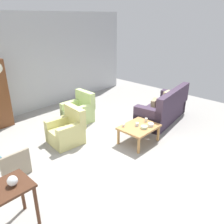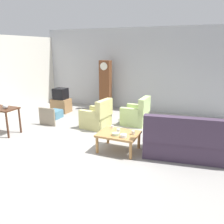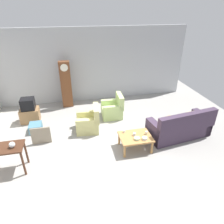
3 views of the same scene
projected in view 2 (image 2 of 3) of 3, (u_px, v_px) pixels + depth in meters
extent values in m
plane|color=#999691|center=(102.00, 140.00, 6.45)|extent=(10.40, 10.40, 0.00)
cube|color=#ADAFB5|center=(141.00, 70.00, 9.22)|extent=(8.40, 0.16, 3.20)
cube|color=#423347|center=(190.00, 147.00, 5.43)|extent=(2.20, 1.13, 0.44)
cube|color=#423347|center=(193.00, 132.00, 4.96)|extent=(2.11, 0.50, 0.60)
cube|color=#423347|center=(150.00, 139.00, 5.63)|extent=(0.36, 0.87, 0.68)
cube|color=#C6B284|center=(214.00, 132.00, 5.26)|extent=(0.37, 0.14, 0.36)
cube|color=#9E8966|center=(170.00, 129.00, 5.49)|extent=(0.38, 0.23, 0.36)
cube|color=#CCC67A|center=(96.00, 121.00, 7.45)|extent=(0.84, 0.84, 0.40)
cube|color=#CCC67A|center=(104.00, 108.00, 7.17)|extent=(0.26, 0.78, 0.52)
cube|color=#CCC67A|center=(101.00, 116.00, 7.67)|extent=(0.77, 0.24, 0.60)
cube|color=#CCC67A|center=(90.00, 121.00, 7.17)|extent=(0.77, 0.24, 0.60)
cube|color=#BCD685|center=(135.00, 118.00, 7.75)|extent=(0.79, 0.79, 0.40)
cube|color=#BCD685|center=(144.00, 106.00, 7.50)|extent=(0.21, 0.77, 0.52)
cube|color=#BCD685|center=(138.00, 113.00, 7.99)|extent=(0.77, 0.19, 0.60)
cube|color=#BCD685|center=(132.00, 118.00, 7.46)|extent=(0.77, 0.19, 0.60)
cube|color=#B27F47|center=(118.00, 134.00, 5.68)|extent=(0.96, 0.76, 0.05)
cylinder|color=#B27F47|center=(97.00, 145.00, 5.62)|extent=(0.07, 0.07, 0.41)
cylinder|color=#B27F47|center=(131.00, 151.00, 5.30)|extent=(0.07, 0.07, 0.41)
cylinder|color=#B27F47|center=(108.00, 136.00, 6.19)|extent=(0.07, 0.07, 0.41)
cylinder|color=#B27F47|center=(139.00, 141.00, 5.87)|extent=(0.07, 0.07, 0.41)
cylinder|color=#472819|center=(7.00, 125.00, 6.51)|extent=(0.06, 0.06, 0.74)
cylinder|color=#472819|center=(20.00, 121.00, 6.93)|extent=(0.06, 0.06, 0.74)
cube|color=brown|center=(105.00, 85.00, 9.38)|extent=(0.44, 0.28, 1.97)
cylinder|color=silver|center=(104.00, 66.00, 9.04)|extent=(0.30, 0.02, 0.30)
cube|color=#997047|center=(61.00, 105.00, 9.18)|extent=(0.68, 0.52, 0.52)
cube|color=black|center=(60.00, 94.00, 9.05)|extent=(0.48, 0.44, 0.42)
cube|color=gray|center=(47.00, 117.00, 7.59)|extent=(0.60, 0.05, 0.58)
cube|color=teal|center=(55.00, 114.00, 8.42)|extent=(0.41, 0.48, 0.29)
sphere|color=silver|center=(5.00, 106.00, 6.63)|extent=(0.15, 0.15, 0.15)
cylinder|color=white|center=(112.00, 127.00, 6.02)|extent=(0.07, 0.07, 0.08)
cylinder|color=silver|center=(118.00, 131.00, 5.71)|extent=(0.08, 0.08, 0.09)
cylinder|color=beige|center=(133.00, 133.00, 5.56)|extent=(0.08, 0.08, 0.09)
cylinder|color=white|center=(124.00, 136.00, 5.40)|extent=(0.15, 0.15, 0.08)
cylinder|color=#B2C69E|center=(116.00, 134.00, 5.53)|extent=(0.18, 0.18, 0.06)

